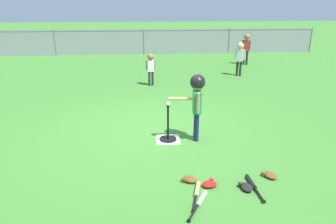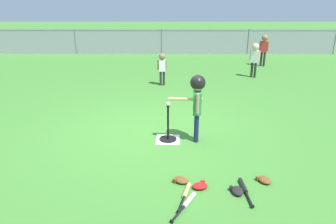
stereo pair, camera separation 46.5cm
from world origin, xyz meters
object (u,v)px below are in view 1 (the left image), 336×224
object	(u,v)px
batter_child	(197,94)
fielder_near_left	(240,54)
glove_near_bats	(246,187)
glove_outfield_drop	(190,179)
glove_tossed_aside	(210,184)
spare_bat_silver	(200,201)
fielder_deep_right	(151,65)
baseball_on_tee	(168,104)
spare_bat_wood	(197,192)
batting_tee	(168,134)
spare_bat_black	(252,184)
fielder_deep_center	(246,45)
glove_by_plate	(270,175)

from	to	relation	value
batter_child	fielder_near_left	size ratio (longest dim) A/B	1.11
glove_near_bats	glove_outfield_drop	xyz separation A→B (m)	(-0.75, 0.26, 0.00)
glove_tossed_aside	glove_outfield_drop	bearing A→B (deg)	151.44
glove_near_bats	spare_bat_silver	bearing A→B (deg)	-159.15
fielder_deep_right	glove_outfield_drop	size ratio (longest dim) A/B	3.54
baseball_on_tee	spare_bat_wood	distance (m)	1.89
batting_tee	spare_bat_silver	world-z (taller)	batting_tee
batting_tee	spare_bat_silver	size ratio (longest dim) A/B	1.14
spare_bat_black	glove_tossed_aside	bearing A→B (deg)	175.72
batting_tee	glove_outfield_drop	world-z (taller)	batting_tee
fielder_deep_center	glove_tossed_aside	world-z (taller)	fielder_deep_center
fielder_near_left	glove_by_plate	xyz separation A→B (m)	(-1.38, -6.31, -0.69)
baseball_on_tee	glove_by_plate	bearing A→B (deg)	-45.41
baseball_on_tee	spare_bat_black	distance (m)	2.05
batter_child	spare_bat_wood	distance (m)	1.94
spare_bat_black	glove_outfield_drop	xyz separation A→B (m)	(-0.86, 0.19, 0.01)
fielder_deep_center	glove_by_plate	bearing A→B (deg)	-105.06
spare_bat_silver	glove_by_plate	bearing A→B (deg)	25.39
baseball_on_tee	spare_bat_silver	xyz separation A→B (m)	(0.26, -1.96, -0.68)
glove_by_plate	batting_tee	bearing A→B (deg)	134.59
batting_tee	spare_bat_black	world-z (taller)	batting_tee
batting_tee	batter_child	xyz separation A→B (m)	(0.51, -0.03, 0.78)
baseball_on_tee	fielder_deep_center	xyz separation A→B (m)	(3.59, 6.73, 0.06)
baseball_on_tee	glove_tossed_aside	world-z (taller)	baseball_on_tee
spare_bat_silver	glove_near_bats	size ratio (longest dim) A/B	2.60
spare_bat_black	glove_near_bats	bearing A→B (deg)	-147.79
batter_child	glove_near_bats	xyz separation A→B (m)	(0.44, -1.67, -0.85)
batting_tee	batter_child	distance (m)	0.93
batting_tee	fielder_near_left	world-z (taller)	fielder_near_left
fielder_deep_right	spare_bat_black	bearing A→B (deg)	-77.01
batter_child	spare_bat_silver	size ratio (longest dim) A/B	2.11
fielder_deep_center	batter_child	bearing A→B (deg)	-114.48
spare_bat_wood	fielder_deep_right	bearing A→B (deg)	94.64
glove_by_plate	fielder_deep_right	bearing A→B (deg)	106.84
spare_bat_silver	glove_outfield_drop	xyz separation A→B (m)	(-0.06, 0.52, 0.01)
fielder_deep_right	spare_bat_wood	size ratio (longest dim) A/B	1.53
fielder_near_left	glove_outfield_drop	distance (m)	6.86
fielder_deep_center	fielder_deep_right	distance (m)	4.75
batter_child	spare_bat_wood	bearing A→B (deg)	-98.65
spare_bat_silver	glove_tossed_aside	distance (m)	0.43
baseball_on_tee	fielder_near_left	xyz separation A→B (m)	(2.78, 4.89, 0.01)
fielder_near_left	spare_bat_silver	xyz separation A→B (m)	(-2.52, -6.85, -0.69)
batter_child	fielder_deep_center	distance (m)	7.42
glove_tossed_aside	spare_bat_silver	bearing A→B (deg)	-118.15
fielder_near_left	glove_outfield_drop	size ratio (longest dim) A/B	4.12
fielder_deep_center	batting_tee	bearing A→B (deg)	-118.07
baseball_on_tee	glove_by_plate	size ratio (longest dim) A/B	0.28
fielder_deep_right	glove_by_plate	distance (m)	5.56
baseball_on_tee	batter_child	size ratio (longest dim) A/B	0.06
batting_tee	spare_bat_silver	distance (m)	1.97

